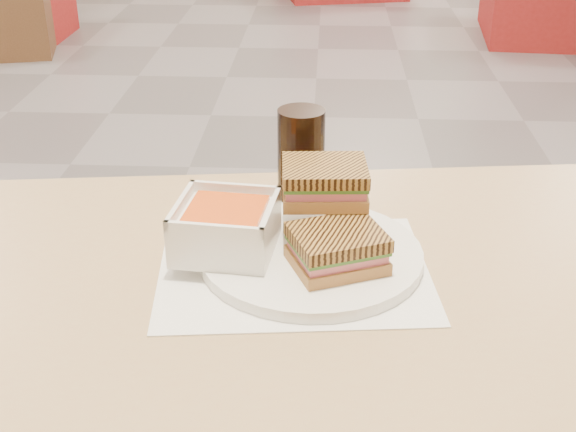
{
  "coord_description": "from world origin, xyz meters",
  "views": [
    {
      "loc": [
        0.05,
        -2.85,
        1.26
      ],
      "look_at": [
        0.01,
        -2.0,
        0.82
      ],
      "focal_mm": 47.37,
      "sensor_mm": 36.0,
      "label": 1
    }
  ],
  "objects_px": {
    "soup_bowl": "(226,229)",
    "panini_lower": "(337,249)",
    "bg_chair_0r": "(14,16)",
    "main_table": "(347,360)",
    "cola_glass": "(301,158)",
    "plate": "(311,255)"
  },
  "relations": [
    {
      "from": "soup_bowl",
      "to": "main_table",
      "type": "bearing_deg",
      "value": -19.33
    },
    {
      "from": "main_table",
      "to": "cola_glass",
      "type": "relative_size",
      "value": 8.65
    },
    {
      "from": "soup_bowl",
      "to": "panini_lower",
      "type": "bearing_deg",
      "value": -14.23
    },
    {
      "from": "plate",
      "to": "cola_glass",
      "type": "height_order",
      "value": "cola_glass"
    },
    {
      "from": "bg_chair_0r",
      "to": "main_table",
      "type": "bearing_deg",
      "value": -62.72
    },
    {
      "from": "main_table",
      "to": "panini_lower",
      "type": "height_order",
      "value": "panini_lower"
    },
    {
      "from": "panini_lower",
      "to": "bg_chair_0r",
      "type": "distance_m",
      "value": 4.19
    },
    {
      "from": "soup_bowl",
      "to": "bg_chair_0r",
      "type": "xyz_separation_m",
      "value": [
        -1.76,
        3.66,
        -0.57
      ]
    },
    {
      "from": "main_table",
      "to": "soup_bowl",
      "type": "bearing_deg",
      "value": 160.67
    },
    {
      "from": "cola_glass",
      "to": "bg_chair_0r",
      "type": "height_order",
      "value": "cola_glass"
    },
    {
      "from": "soup_bowl",
      "to": "panini_lower",
      "type": "distance_m",
      "value": 0.15
    },
    {
      "from": "cola_glass",
      "to": "bg_chair_0r",
      "type": "xyz_separation_m",
      "value": [
        -1.85,
        3.49,
        -0.59
      ]
    },
    {
      "from": "main_table",
      "to": "panini_lower",
      "type": "relative_size",
      "value": 9.42
    },
    {
      "from": "bg_chair_0r",
      "to": "soup_bowl",
      "type": "bearing_deg",
      "value": -64.35
    },
    {
      "from": "plate",
      "to": "bg_chair_0r",
      "type": "height_order",
      "value": "plate"
    },
    {
      "from": "main_table",
      "to": "bg_chair_0r",
      "type": "relative_size",
      "value": 2.59
    },
    {
      "from": "plate",
      "to": "panini_lower",
      "type": "height_order",
      "value": "panini_lower"
    },
    {
      "from": "cola_glass",
      "to": "plate",
      "type": "bearing_deg",
      "value": -83.25
    },
    {
      "from": "soup_bowl",
      "to": "panini_lower",
      "type": "relative_size",
      "value": 1.01
    },
    {
      "from": "soup_bowl",
      "to": "cola_glass",
      "type": "relative_size",
      "value": 0.93
    },
    {
      "from": "plate",
      "to": "cola_glass",
      "type": "xyz_separation_m",
      "value": [
        -0.02,
        0.17,
        0.06
      ]
    },
    {
      "from": "main_table",
      "to": "panini_lower",
      "type": "bearing_deg",
      "value": 130.75
    }
  ]
}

